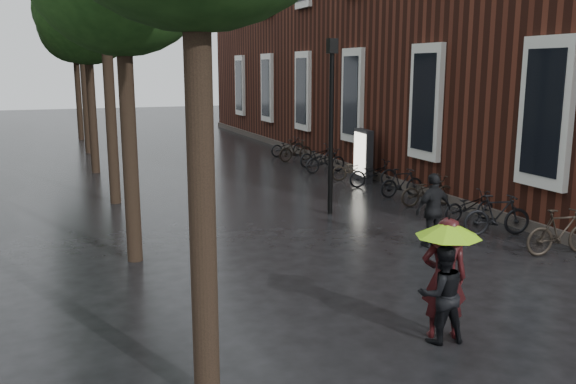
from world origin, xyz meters
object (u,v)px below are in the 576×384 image
person_burgundy (444,278)px  pedestrian_walking (433,210)px  parked_bicycles (371,173)px  person_black (441,294)px  ad_lightbox (363,155)px  lamp_post (331,110)px

person_burgundy → pedestrian_walking: bearing=-99.9°
pedestrian_walking → person_burgundy: bearing=49.6°
pedestrian_walking → parked_bicycles: bearing=-115.3°
person_black → ad_lightbox: size_ratio=0.80×
person_burgundy → lamp_post: (1.83, 7.94, 1.99)m
ad_lightbox → lamp_post: 5.76m
lamp_post → person_black: bearing=-103.7°
parked_bicycles → lamp_post: bearing=-134.1°
person_burgundy → parked_bicycles: person_burgundy is taller
pedestrian_walking → parked_bicycles: (2.17, 6.88, -0.39)m
parked_bicycles → ad_lightbox: bearing=75.2°
person_burgundy → person_black: bearing=67.3°
person_burgundy → pedestrian_walking: person_burgundy is taller
pedestrian_walking → ad_lightbox: (2.48, 8.04, 0.09)m
parked_bicycles → ad_lightbox: (0.31, 1.17, 0.47)m
person_burgundy → person_black: size_ratio=1.25×
pedestrian_walking → lamp_post: bearing=-85.3°
person_black → parked_bicycles: 12.22m
ad_lightbox → person_burgundy: bearing=-106.8°
lamp_post → person_burgundy: bearing=-103.0°
person_burgundy → person_black: person_burgundy is taller
person_burgundy → lamp_post: size_ratio=0.39×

